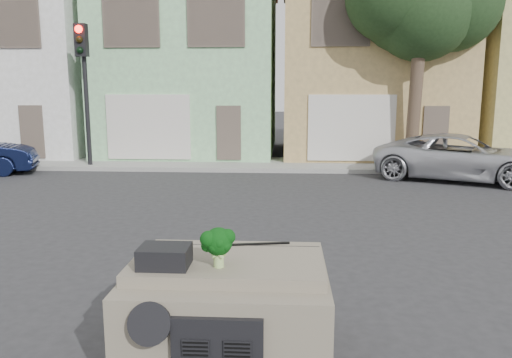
{
  "coord_description": "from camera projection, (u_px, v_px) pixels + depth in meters",
  "views": [
    {
      "loc": [
        0.57,
        -7.88,
        2.79
      ],
      "look_at": [
        0.07,
        0.5,
        1.3
      ],
      "focal_mm": 35.0,
      "sensor_mm": 36.0,
      "label": 1
    }
  ],
  "objects": [
    {
      "name": "broccoli",
      "position": [
        218.0,
        247.0,
        4.76
      ],
      "size": [
        0.36,
        0.36,
        0.4
      ],
      "primitive_type": "cube",
      "rotation": [
        0.0,
        0.0,
        6.19
      ],
      "color": "black",
      "rests_on": "car_dashboard"
    },
    {
      "name": "townhouse_mint",
      "position": [
        195.0,
        68.0,
        22.06
      ],
      "size": [
        7.2,
        8.2,
        7.55
      ],
      "primitive_type": "cube",
      "color": "#97D399",
      "rests_on": "ground"
    },
    {
      "name": "car_dashboard",
      "position": [
        229.0,
        307.0,
        5.22
      ],
      "size": [
        2.0,
        1.8,
        1.12
      ],
      "primitive_type": "cube",
      "color": "gray",
      "rests_on": "ground"
    },
    {
      "name": "tree_near",
      "position": [
        418.0,
        47.0,
        16.86
      ],
      "size": [
        4.4,
        4.0,
        8.5
      ],
      "primitive_type": "cube",
      "color": "#1E3519",
      "rests_on": "ground"
    },
    {
      "name": "townhouse_tan",
      "position": [
        366.0,
        68.0,
        21.62
      ],
      "size": [
        7.2,
        8.2,
        7.55
      ],
      "primitive_type": "cube",
      "color": "tan",
      "rests_on": "ground"
    },
    {
      "name": "silver_pickup",
      "position": [
        459.0,
        180.0,
        15.75
      ],
      "size": [
        5.75,
        4.29,
        1.45
      ],
      "primitive_type": "imported",
      "rotation": [
        0.0,
        0.0,
        1.16
      ],
      "color": "silver",
      "rests_on": "ground"
    },
    {
      "name": "instrument_hump",
      "position": [
        165.0,
        256.0,
        4.79
      ],
      "size": [
        0.48,
        0.38,
        0.2
      ],
      "primitive_type": "cube",
      "color": "black",
      "rests_on": "car_dashboard"
    },
    {
      "name": "townhouse_white",
      "position": [
        30.0,
        68.0,
        22.51
      ],
      "size": [
        7.2,
        8.2,
        7.55
      ],
      "primitive_type": "cube",
      "color": "white",
      "rests_on": "ground"
    },
    {
      "name": "ground_plane",
      "position": [
        250.0,
        261.0,
        8.27
      ],
      "size": [
        120.0,
        120.0,
        0.0
      ],
      "primitive_type": "plane",
      "color": "#303033",
      "rests_on": "ground"
    },
    {
      "name": "traffic_signal",
      "position": [
        85.0,
        98.0,
        17.54
      ],
      "size": [
        0.4,
        0.4,
        5.1
      ],
      "primitive_type": "cube",
      "color": "black",
      "rests_on": "ground"
    },
    {
      "name": "sidewalk",
      "position": [
        270.0,
        164.0,
        18.57
      ],
      "size": [
        40.0,
        3.0,
        0.15
      ],
      "primitive_type": "cube",
      "color": "gray",
      "rests_on": "ground"
    },
    {
      "name": "wiper_arm",
      "position": [
        258.0,
        244.0,
        5.48
      ],
      "size": [
        0.69,
        0.15,
        0.02
      ],
      "primitive_type": "cube",
      "rotation": [
        0.0,
        0.0,
        0.17
      ],
      "color": "black",
      "rests_on": "car_dashboard"
    }
  ]
}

